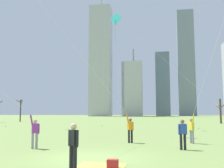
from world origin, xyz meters
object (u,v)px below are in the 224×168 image
object	(u,v)px
bare_tree_far_right_edge	(220,110)
bare_tree_right_of_center	(20,109)
kite_flyer_midfield_left_pink	(200,101)
kite_flyer_foreground_left_orange	(109,100)
picnic_spot	(107,165)
bystander_far_off_by_trees	(183,133)
kite_flyer_midfield_right_teal	(202,98)
bystander_strolling_midfield	(73,144)

from	to	relation	value
bare_tree_far_right_edge	bare_tree_right_of_center	distance (m)	41.59
kite_flyer_midfield_left_pink	bare_tree_far_right_edge	world-z (taller)	kite_flyer_midfield_left_pink
kite_flyer_foreground_left_orange	picnic_spot	size ratio (longest dim) A/B	7.16
bystander_far_off_by_trees	bare_tree_right_of_center	world-z (taller)	bare_tree_right_of_center
bystander_far_off_by_trees	picnic_spot	size ratio (longest dim) A/B	0.86
kite_flyer_midfield_left_pink	bystander_far_off_by_trees	bearing A→B (deg)	-121.90
bare_tree_far_right_edge	kite_flyer_midfield_left_pink	bearing A→B (deg)	-105.64
kite_flyer_foreground_left_orange	picnic_spot	xyz separation A→B (m)	(1.07, -6.84, -2.68)
picnic_spot	bare_tree_right_of_center	distance (m)	52.27
kite_flyer_midfield_left_pink	bare_tree_far_right_edge	distance (m)	34.94
bare_tree_far_right_edge	kite_flyer_midfield_right_teal	bearing A→B (deg)	-106.21
kite_flyer_midfield_right_teal	bare_tree_right_of_center	size ratio (longest dim) A/B	2.34
kite_flyer_midfield_right_teal	bare_tree_right_of_center	distance (m)	46.67
kite_flyer_midfield_right_teal	picnic_spot	distance (m)	12.86
kite_flyer_midfield_left_pink	picnic_spot	xyz separation A→B (m)	(-4.62, -7.20, -2.59)
kite_flyer_foreground_left_orange	bystander_strolling_midfield	distance (m)	7.83
bystander_far_off_by_trees	kite_flyer_midfield_left_pink	bearing A→B (deg)	58.10
bystander_strolling_midfield	bystander_far_off_by_trees	world-z (taller)	same
kite_flyer_midfield_left_pink	kite_flyer_foreground_left_orange	xyz separation A→B (m)	(-5.68, -0.36, 0.09)
picnic_spot	kite_flyer_midfield_left_pink	bearing A→B (deg)	57.33
kite_flyer_foreground_left_orange	picnic_spot	distance (m)	7.42
picnic_spot	bare_tree_right_of_center	xyz separation A→B (m)	(-27.40, 44.43, 2.65)
kite_flyer_midfield_left_pink	bare_tree_far_right_edge	xyz separation A→B (m)	(9.42, 33.65, -0.29)
picnic_spot	bare_tree_right_of_center	bearing A→B (deg)	121.66
kite_flyer_foreground_left_orange	kite_flyer_midfield_left_pink	bearing A→B (deg)	3.62
kite_flyer_midfield_right_teal	bare_tree_far_right_edge	size ratio (longest dim) A/B	2.54
bystander_far_off_by_trees	picnic_spot	distance (m)	6.03
bystander_strolling_midfield	bare_tree_right_of_center	xyz separation A→B (m)	(-26.33, 45.19, 1.84)
bystander_strolling_midfield	bystander_far_off_by_trees	distance (m)	7.22
kite_flyer_midfield_right_teal	kite_flyer_foreground_left_orange	world-z (taller)	kite_flyer_foreground_left_orange
kite_flyer_foreground_left_orange	bare_tree_far_right_edge	xyz separation A→B (m)	(15.10, 34.01, -0.38)
bystander_far_off_by_trees	picnic_spot	xyz separation A→B (m)	(-3.26, -5.01, -0.81)
kite_flyer_foreground_left_orange	bare_tree_right_of_center	xyz separation A→B (m)	(-26.33, 37.59, -0.03)
bystander_strolling_midfield	kite_flyer_midfield_left_pink	bearing A→B (deg)	54.47
bystander_far_off_by_trees	kite_flyer_midfield_right_teal	bearing A→B (deg)	70.79
bystander_strolling_midfield	kite_flyer_foreground_left_orange	bearing A→B (deg)	89.99
kite_flyer_midfield_right_teal	bystander_far_off_by_trees	world-z (taller)	kite_flyer_midfield_right_teal
kite_flyer_foreground_left_orange	bystander_far_off_by_trees	world-z (taller)	kite_flyer_foreground_left_orange
bystander_strolling_midfield	bystander_far_off_by_trees	bearing A→B (deg)	53.17
bystander_far_off_by_trees	bare_tree_far_right_edge	xyz separation A→B (m)	(10.78, 35.83, 1.48)
picnic_spot	kite_flyer_midfield_right_teal	bearing A→B (deg)	64.25
kite_flyer_midfield_left_pink	picnic_spot	size ratio (longest dim) A/B	8.68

